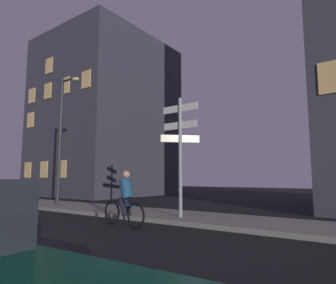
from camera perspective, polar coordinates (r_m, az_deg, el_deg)
name	(u,v)px	position (r m, az deg, el deg)	size (l,w,h in m)	color
sidewalk_kerb	(160,215)	(11.06, -1.62, -13.81)	(40.00, 2.59, 0.14)	gray
signpost	(180,145)	(9.82, 2.35, -0.64)	(1.37, 0.94, 3.93)	gray
street_lamp	(62,129)	(15.07, -19.61, 2.32)	(1.33, 0.28, 6.10)	#2D2D30
cyclist	(125,200)	(8.93, -8.31, -11.03)	(1.81, 0.37, 1.61)	black
building_left_block	(107,119)	(26.27, -11.72, 4.39)	(9.03, 9.86, 12.93)	#383842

